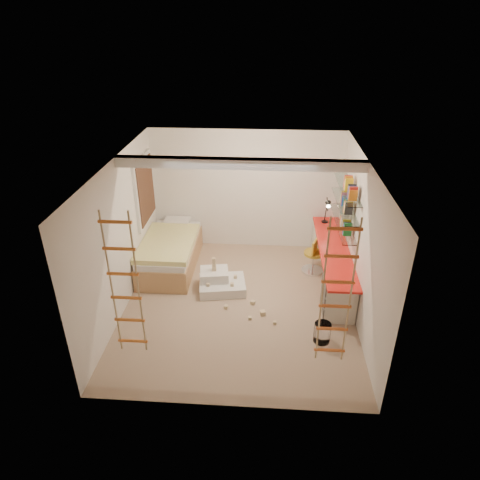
# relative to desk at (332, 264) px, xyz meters

# --- Properties ---
(floor) EXTENTS (4.50, 4.50, 0.00)m
(floor) POSITION_rel_desk_xyz_m (-1.72, -0.86, -0.40)
(floor) COLOR tan
(floor) RESTS_ON ground
(ceiling_beam) EXTENTS (4.00, 0.18, 0.16)m
(ceiling_beam) POSITION_rel_desk_xyz_m (-1.72, -0.56, 2.12)
(ceiling_beam) COLOR white
(ceiling_beam) RESTS_ON ceiling
(window_frame) EXTENTS (0.06, 1.15, 1.35)m
(window_frame) POSITION_rel_desk_xyz_m (-3.69, 0.64, 1.15)
(window_frame) COLOR white
(window_frame) RESTS_ON wall_left
(window_blind) EXTENTS (0.02, 1.00, 1.20)m
(window_blind) POSITION_rel_desk_xyz_m (-3.65, 0.64, 1.15)
(window_blind) COLOR #4C2D1E
(window_blind) RESTS_ON window_frame
(rope_ladder_left) EXTENTS (0.41, 0.04, 2.13)m
(rope_ladder_left) POSITION_rel_desk_xyz_m (-3.07, -2.61, 1.11)
(rope_ladder_left) COLOR orange
(rope_ladder_left) RESTS_ON ceiling
(rope_ladder_right) EXTENTS (0.41, 0.04, 2.13)m
(rope_ladder_right) POSITION_rel_desk_xyz_m (-0.37, -2.61, 1.11)
(rope_ladder_right) COLOR #C84F22
(rope_ladder_right) RESTS_ON ceiling
(waste_bin) EXTENTS (0.27, 0.27, 0.33)m
(waste_bin) POSITION_rel_desk_xyz_m (-0.33, -1.73, -0.24)
(waste_bin) COLOR white
(waste_bin) RESTS_ON floor
(desk) EXTENTS (0.56, 2.80, 0.75)m
(desk) POSITION_rel_desk_xyz_m (0.00, 0.00, 0.00)
(desk) COLOR red
(desk) RESTS_ON floor
(shelves) EXTENTS (0.25, 1.80, 0.71)m
(shelves) POSITION_rel_desk_xyz_m (0.15, 0.27, 1.10)
(shelves) COLOR white
(shelves) RESTS_ON wall_right
(bed) EXTENTS (1.02, 2.00, 0.69)m
(bed) POSITION_rel_desk_xyz_m (-3.20, 0.36, -0.07)
(bed) COLOR #AD7F51
(bed) RESTS_ON floor
(task_lamp) EXTENTS (0.14, 0.36, 0.57)m
(task_lamp) POSITION_rel_desk_xyz_m (-0.05, 0.96, 0.73)
(task_lamp) COLOR black
(task_lamp) RESTS_ON desk
(swivel_chair) EXTENTS (0.56, 0.56, 0.73)m
(swivel_chair) POSITION_rel_desk_xyz_m (-0.32, 0.34, -0.13)
(swivel_chair) COLOR #B38E22
(swivel_chair) RESTS_ON floor
(play_platform) EXTENTS (0.94, 0.78, 0.38)m
(play_platform) POSITION_rel_desk_xyz_m (-2.11, -0.40, -0.26)
(play_platform) COLOR silver
(play_platform) RESTS_ON floor
(toy_blocks) EXTENTS (1.29, 1.13, 0.65)m
(toy_blocks) POSITION_rel_desk_xyz_m (-1.82, -0.74, -0.17)
(toy_blocks) COLOR #CCB284
(toy_blocks) RESTS_ON floor
(books) EXTENTS (0.14, 0.70, 0.92)m
(books) POSITION_rel_desk_xyz_m (0.15, 0.27, 1.22)
(books) COLOR #1E722D
(books) RESTS_ON shelves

